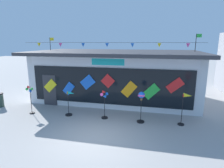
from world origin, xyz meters
TOP-DOWN VIEW (x-y plane):
  - ground_plane at (0.00, 0.00)m, footprint 80.00×80.00m
  - kite_shop_building at (-0.25, 6.14)m, footprint 11.27×6.17m
  - wind_spinner_far_left at (-4.43, 1.96)m, footprint 0.37×0.29m
  - wind_spinner_left at (-2.10, 2.19)m, footprint 0.64×0.39m
  - wind_spinner_center_left at (-0.11, 2.20)m, footprint 0.41×0.35m
  - wind_spinner_center_right at (1.84, 2.14)m, footprint 0.39×0.39m
  - wind_spinner_right at (3.98, 2.25)m, footprint 0.56×0.31m

SIDE VIEW (x-z plane):
  - ground_plane at x=0.00m, z-range 0.00..0.00m
  - wind_spinner_left at x=-2.10m, z-range 0.06..1.46m
  - wind_spinner_center_left at x=-0.11m, z-range 0.23..1.80m
  - wind_spinner_far_left at x=-4.43m, z-range 0.29..1.95m
  - wind_spinner_right at x=3.98m, z-range 0.33..1.98m
  - wind_spinner_center_right at x=1.84m, z-range 0.39..2.01m
  - kite_shop_building at x=-0.25m, z-range -0.54..4.04m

